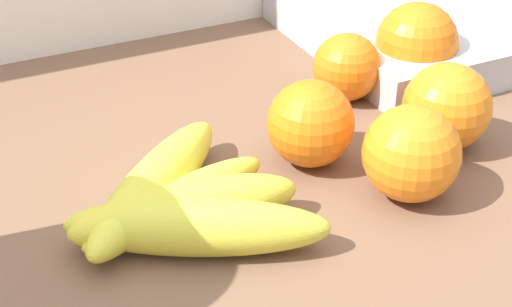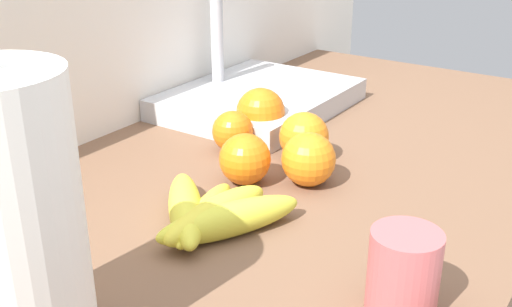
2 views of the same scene
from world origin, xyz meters
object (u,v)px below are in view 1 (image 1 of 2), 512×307
at_px(banana_bunch, 179,206).
at_px(sink_basin, 454,14).
at_px(orange_back_right, 347,67).
at_px(orange_back_left, 411,153).
at_px(orange_right, 310,124).
at_px(orange_front, 416,44).
at_px(orange_far_right, 447,107).

relative_size(banana_bunch, sink_basin, 0.58).
distance_m(orange_back_right, orange_back_left, 0.17).
height_order(orange_right, orange_front, orange_front).
xyz_separation_m(orange_back_left, sink_basin, (0.23, 0.24, -0.02)).
distance_m(orange_far_right, orange_front, 0.12).
height_order(banana_bunch, sink_basin, sink_basin).
height_order(orange_right, orange_back_left, orange_back_left).
height_order(banana_bunch, orange_far_right, orange_far_right).
relative_size(orange_right, orange_far_right, 0.96).
bearing_deg(sink_basin, orange_far_right, -129.98).
xyz_separation_m(banana_bunch, orange_back_right, (0.22, 0.12, 0.01)).
relative_size(orange_back_right, orange_far_right, 0.86).
distance_m(orange_far_right, sink_basin, 0.25).
distance_m(orange_back_left, orange_far_right, 0.09).
relative_size(orange_right, orange_back_left, 0.96).
bearing_deg(sink_basin, banana_bunch, -153.44).
xyz_separation_m(orange_far_right, sink_basin, (0.16, 0.19, -0.02)).
relative_size(orange_back_left, orange_far_right, 1.01).
bearing_deg(sink_basin, orange_right, -149.31).
xyz_separation_m(banana_bunch, orange_front, (0.30, 0.13, 0.02)).
xyz_separation_m(orange_back_right, sink_basin, (0.19, 0.08, -0.01)).
height_order(orange_back_left, sink_basin, sink_basin).
bearing_deg(orange_back_right, sink_basin, 22.91).
bearing_deg(orange_front, banana_bunch, -157.35).
xyz_separation_m(orange_right, sink_basin, (0.28, 0.17, -0.01)).
xyz_separation_m(orange_right, orange_back_left, (0.05, -0.08, 0.00)).
bearing_deg(orange_far_right, sink_basin, 50.02).
distance_m(orange_right, sink_basin, 0.33).
relative_size(orange_back_right, orange_right, 0.89).
distance_m(banana_bunch, orange_back_right, 0.25).
bearing_deg(orange_right, orange_back_left, -58.52).
bearing_deg(banana_bunch, orange_far_right, 2.81).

